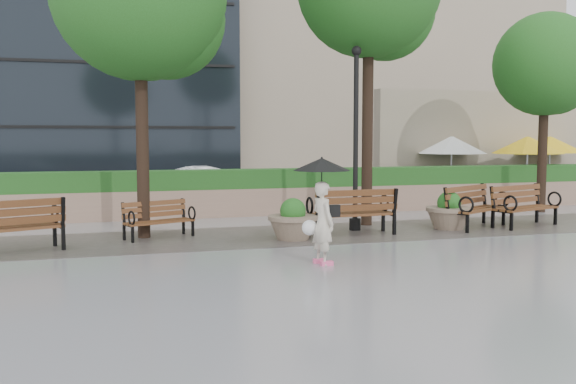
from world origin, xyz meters
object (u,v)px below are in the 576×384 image
object	(u,v)px
lamppost	(356,150)
pedestrian	(322,200)
planter_left	(293,223)
bench_3	(476,216)
bench_0	(10,237)
bench_4	(524,215)
planter_right	(449,214)
bench_1	(159,228)
car_right	(213,186)
bench_2	(352,222)

from	to	relation	value
lamppost	pedestrian	distance (m)	4.35
planter_left	bench_3	bearing A→B (deg)	5.19
bench_0	bench_3	world-z (taller)	bench_0
bench_4	lamppost	world-z (taller)	lamppost
bench_4	planter_left	size ratio (longest dim) A/B	1.86
planter_left	pedestrian	size ratio (longest dim) A/B	0.58
planter_right	lamppost	size ratio (longest dim) A/B	0.25
planter_left	planter_right	xyz separation A→B (m)	(4.21, 0.47, 0.01)
bench_4	lamppost	size ratio (longest dim) A/B	0.47
bench_0	bench_1	xyz separation A→B (m)	(2.99, 1.08, -0.07)
bench_3	lamppost	xyz separation A→B (m)	(-3.09, 0.47, 1.67)
lamppost	pedestrian	bearing A→B (deg)	-120.30
bench_3	car_right	xyz separation A→B (m)	(-5.52, 6.96, 0.34)
bench_2	bench_4	distance (m)	4.80
planter_left	planter_right	size ratio (longest dim) A/B	0.99
car_right	bench_1	bearing A→B (deg)	159.11
bench_2	planter_left	distance (m)	1.52
bench_3	pedestrian	xyz separation A→B (m)	(-5.24, -3.22, 0.85)
planter_right	planter_left	bearing A→B (deg)	-173.61
bench_1	pedestrian	bearing A→B (deg)	-77.54
planter_left	lamppost	distance (m)	2.65
bench_2	bench_4	world-z (taller)	bench_2
planter_right	pedestrian	distance (m)	5.59
bench_3	lamppost	distance (m)	3.54
pedestrian	planter_right	bearing A→B (deg)	-66.88
bench_3	car_right	world-z (taller)	car_right
bench_0	bench_3	xyz separation A→B (m)	(10.82, 0.51, -0.01)
car_right	pedestrian	bearing A→B (deg)	-179.45
bench_4	planter_left	bearing A→B (deg)	164.36
bench_1	bench_4	bearing A→B (deg)	-26.19
bench_1	bench_4	xyz separation A→B (m)	(9.18, -0.69, 0.06)
planter_right	bench_2	bearing A→B (deg)	-174.65
bench_3	bench_4	world-z (taller)	bench_3
bench_0	planter_left	distance (m)	5.86
bench_0	bench_2	xyz separation A→B (m)	(7.37, 0.28, 0.00)
bench_0	bench_3	size ratio (longest dim) A/B	1.03
bench_1	bench_2	world-z (taller)	bench_2
bench_1	planter_left	distance (m)	3.05
bench_3	planter_left	bearing A→B (deg)	156.02
planter_right	bench_0	bearing A→B (deg)	-176.98
car_right	planter_right	bearing A→B (deg)	-146.52
lamppost	car_right	world-z (taller)	lamppost
planter_right	pedestrian	size ratio (longest dim) A/B	0.59
planter_right	car_right	size ratio (longest dim) A/B	0.28
bench_4	planter_left	distance (m)	6.32
bench_0	bench_4	distance (m)	12.17
planter_right	bench_3	bearing A→B (deg)	-1.60
bench_2	bench_4	size ratio (longest dim) A/B	0.99
bench_1	bench_3	world-z (taller)	bench_3
bench_1	bench_3	distance (m)	7.85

